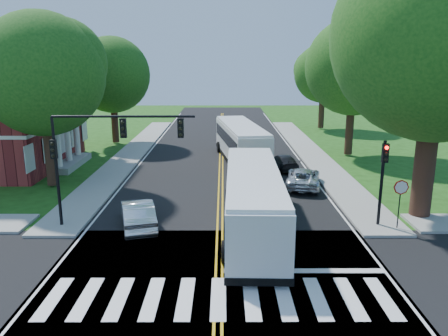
{
  "coord_description": "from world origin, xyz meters",
  "views": [
    {
      "loc": [
        0.18,
        -14.76,
        8.4
      ],
      "look_at": [
        0.22,
        9.57,
        2.4
      ],
      "focal_mm": 35.0,
      "sensor_mm": 36.0,
      "label": 1
    }
  ],
  "objects_px": {
    "signal_ne": "(383,172)",
    "bus_follow": "(241,142)",
    "bus_lead": "(253,199)",
    "suv": "(303,178)",
    "signal_nw": "(101,144)",
    "hatchback": "(138,214)",
    "dark_sedan": "(283,162)"
  },
  "relations": [
    {
      "from": "bus_follow",
      "to": "dark_sedan",
      "type": "relative_size",
      "value": 3.07
    },
    {
      "from": "bus_follow",
      "to": "dark_sedan",
      "type": "bearing_deg",
      "value": 129.69
    },
    {
      "from": "bus_lead",
      "to": "suv",
      "type": "bearing_deg",
      "value": -115.37
    },
    {
      "from": "dark_sedan",
      "to": "signal_nw",
      "type": "bearing_deg",
      "value": 38.79
    },
    {
      "from": "signal_nw",
      "to": "suv",
      "type": "distance_m",
      "value": 14.16
    },
    {
      "from": "signal_nw",
      "to": "bus_lead",
      "type": "xyz_separation_m",
      "value": [
        7.52,
        -0.39,
        -2.72
      ]
    },
    {
      "from": "bus_lead",
      "to": "hatchback",
      "type": "relative_size",
      "value": 2.74
    },
    {
      "from": "bus_follow",
      "to": "hatchback",
      "type": "distance_m",
      "value": 16.47
    },
    {
      "from": "hatchback",
      "to": "signal_nw",
      "type": "bearing_deg",
      "value": -15.62
    },
    {
      "from": "bus_lead",
      "to": "signal_ne",
      "type": "bearing_deg",
      "value": -175.1
    },
    {
      "from": "suv",
      "to": "dark_sedan",
      "type": "bearing_deg",
      "value": -70.4
    },
    {
      "from": "hatchback",
      "to": "dark_sedan",
      "type": "bearing_deg",
      "value": -141.81
    },
    {
      "from": "bus_follow",
      "to": "dark_sedan",
      "type": "distance_m",
      "value": 4.53
    },
    {
      "from": "signal_ne",
      "to": "hatchback",
      "type": "xyz_separation_m",
      "value": [
        -12.41,
        -0.02,
        -2.22
      ]
    },
    {
      "from": "signal_nw",
      "to": "signal_ne",
      "type": "relative_size",
      "value": 1.62
    },
    {
      "from": "signal_nw",
      "to": "suv",
      "type": "bearing_deg",
      "value": 32.94
    },
    {
      "from": "signal_ne",
      "to": "suv",
      "type": "distance_m",
      "value": 8.19
    },
    {
      "from": "signal_nw",
      "to": "suv",
      "type": "height_order",
      "value": "signal_nw"
    },
    {
      "from": "signal_nw",
      "to": "dark_sedan",
      "type": "relative_size",
      "value": 1.75
    },
    {
      "from": "bus_lead",
      "to": "bus_follow",
      "type": "height_order",
      "value": "bus_follow"
    },
    {
      "from": "signal_ne",
      "to": "bus_lead",
      "type": "height_order",
      "value": "signal_ne"
    },
    {
      "from": "bus_lead",
      "to": "dark_sedan",
      "type": "height_order",
      "value": "bus_lead"
    },
    {
      "from": "bus_lead",
      "to": "suv",
      "type": "relative_size",
      "value": 2.59
    },
    {
      "from": "bus_lead",
      "to": "suv",
      "type": "height_order",
      "value": "bus_lead"
    },
    {
      "from": "signal_ne",
      "to": "hatchback",
      "type": "relative_size",
      "value": 0.99
    },
    {
      "from": "bus_lead",
      "to": "dark_sedan",
      "type": "distance_m",
      "value": 13.24
    },
    {
      "from": "signal_ne",
      "to": "bus_follow",
      "type": "xyz_separation_m",
      "value": [
        -6.54,
        15.34,
        -1.28
      ]
    },
    {
      "from": "hatchback",
      "to": "suv",
      "type": "xyz_separation_m",
      "value": [
        9.82,
        7.43,
        -0.08
      ]
    },
    {
      "from": "signal_ne",
      "to": "suv",
      "type": "bearing_deg",
      "value": 109.26
    },
    {
      "from": "signal_ne",
      "to": "bus_lead",
      "type": "bearing_deg",
      "value": -176.51
    },
    {
      "from": "signal_nw",
      "to": "dark_sedan",
      "type": "distance_m",
      "value": 16.86
    },
    {
      "from": "dark_sedan",
      "to": "suv",
      "type": "bearing_deg",
      "value": 87.61
    }
  ]
}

